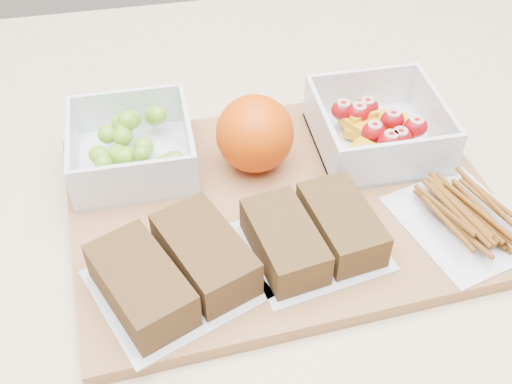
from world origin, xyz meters
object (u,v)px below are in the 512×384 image
Objects in this scene: sandwich_bag_left at (174,270)px; cutting_board at (283,205)px; fruit_container at (378,129)px; pretzel_bag at (465,214)px; grape_container at (133,147)px; sandwich_bag_center at (313,233)px; orange at (255,134)px.

cutting_board is at bearing 36.12° from sandwich_bag_left.
fruit_container reaches higher than pretzel_bag.
pretzel_bag is (0.16, -0.07, 0.02)m from cutting_board.
grape_container is 0.87× the size of sandwich_bag_center.
orange is 0.53× the size of pretzel_bag.
fruit_container is 1.63× the size of orange.
sandwich_bag_center is (0.03, -0.13, -0.02)m from orange.
sandwich_bag_left is at bearing -171.53° from sandwich_bag_center.
sandwich_bag_left is at bearing -124.63° from orange.
pretzel_bag is at bearing -71.26° from fruit_container.
cutting_board is 0.18m from pretzel_bag.
cutting_board is at bearing -30.65° from grape_container.
sandwich_bag_left is (0.03, -0.17, -0.00)m from grape_container.
fruit_container is at bearing 24.38° from cutting_board.
orange is 0.22m from pretzel_bag.
grape_container is 0.34m from pretzel_bag.
cutting_board is 5.19× the size of orange.
orange is (-0.14, -0.00, 0.02)m from fruit_container.
fruit_container is at bearing 50.81° from sandwich_bag_center.
orange is at bearing 55.37° from sandwich_bag_left.
fruit_container is at bearing 1.85° from orange.
sandwich_bag_left is (-0.10, -0.14, -0.02)m from orange.
sandwich_bag_center is at bearing -82.66° from cutting_board.
grape_container is at bearing 135.95° from sandwich_bag_center.
fruit_container is 0.14m from orange.
grape_container is 0.17m from sandwich_bag_left.
orange reaches higher than sandwich_bag_left.
sandwich_bag_center is (-0.11, -0.13, -0.00)m from fruit_container.
sandwich_bag_left is at bearing -147.68° from fruit_container.
fruit_container is 0.28m from sandwich_bag_left.
orange is 0.18m from sandwich_bag_left.
sandwich_bag_center reaches higher than cutting_board.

